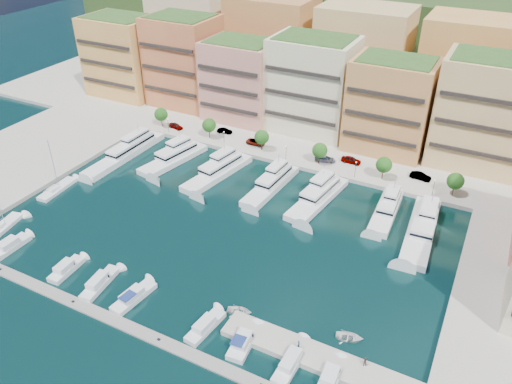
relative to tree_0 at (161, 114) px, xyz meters
The scene contains 53 objects.
ground 52.39m from the tree_0, 39.95° to the right, with size 400.00×400.00×0.00m, color black.
north_quay 49.34m from the tree_0, 35.47° to the left, with size 220.00×64.00×2.00m, color #9E998E.
hillside 86.46m from the tree_0, 62.40° to the left, with size 240.00×40.00×58.00m, color #253C18.
south_pontoon 73.65m from the tree_0, 59.77° to the right, with size 72.00×2.20×0.35m, color gray.
finger_pier 89.46m from the tree_0, 38.41° to the right, with size 32.00×5.00×2.00m, color #9E998E.
apartment_0 31.96m from the tree_0, 147.61° to the left, with size 22.00×16.50×24.80m.
apartment_1 21.20m from the tree_0, 102.21° to the left, with size 20.00×16.50×26.80m.
apartment_2 24.86m from the tree_0, 44.13° to the left, with size 20.00×15.50×22.80m.
apartment_3 43.22m from the tree_0, 25.95° to the left, with size 22.00×16.50×25.80m.
apartment_4 62.75m from the tree_0, 15.37° to the left, with size 20.00×15.50×23.80m.
apartment_5 84.60m from the tree_0, 12.71° to the left, with size 22.00×16.50×26.80m.
backblock_0 44.63m from the tree_0, 110.32° to the left, with size 26.00×18.00×30.00m, color beige.
backblock_1 44.63m from the tree_0, 69.68° to the left, with size 26.00×18.00×30.00m, color #BB7D46.
backblock_2 61.58m from the tree_0, 41.99° to the left, with size 26.00×18.00×30.00m, color #D5B770.
backblock_3 85.98m from the tree_0, 28.37° to the left, with size 26.00×18.00×30.00m, color #E8AB55.
tree_0 is the anchor object (origin of this frame).
tree_1 16.00m from the tree_0, ahead, with size 3.80×3.80×5.65m.
tree_2 32.00m from the tree_0, ahead, with size 3.80×3.80×5.65m.
tree_3 48.00m from the tree_0, ahead, with size 3.80×3.80×5.65m.
tree_4 64.00m from the tree_0, ahead, with size 3.80×3.80×5.65m.
tree_5 80.00m from the tree_0, ahead, with size 3.80×3.80×5.65m.
lamppost_0 4.70m from the tree_0, 29.90° to the right, with size 0.30×0.30×4.20m.
lamppost_1 22.14m from the tree_0, ahead, with size 0.30×0.30×4.20m.
lamppost_2 40.08m from the tree_0, ahead, with size 0.30×0.30×4.20m.
lamppost_3 58.05m from the tree_0, ahead, with size 0.30×0.30×4.20m.
lamppost_4 76.04m from the tree_0, ahead, with size 0.30×0.30×4.20m.
yacht_0 17.37m from the tree_0, 85.43° to the right, with size 5.11×27.29×7.30m.
yacht_1 20.07m from the tree_0, 44.23° to the right, with size 8.83×20.71×7.30m.
yacht_2 31.45m from the tree_0, 27.52° to the right, with size 8.32×22.18×7.30m.
yacht_3 44.16m from the tree_0, 18.38° to the right, with size 5.74×20.72×7.30m.
yacht_4 55.47m from the tree_0, 14.84° to the right, with size 7.76×21.49×7.30m.
yacht_5 69.66m from the tree_0, 10.26° to the right, with size 5.07×17.42×7.30m.
yacht_6 78.21m from the tree_0, 11.44° to the right, with size 6.69×24.29×7.30m.
cruiser_0 58.57m from the tree_0, 83.85° to the right, with size 2.84×7.94×2.55m.
cruiser_2 61.92m from the tree_0, 70.09° to the right, with size 2.97×7.60×2.55m.
cruiser_3 65.12m from the tree_0, 63.39° to the right, with size 3.46×9.27×2.55m.
cruiser_4 68.84m from the tree_0, 57.76° to the right, with size 3.65×9.03×2.66m.
cruiser_6 77.53m from the tree_0, 48.62° to the right, with size 3.25×8.26×2.55m.
cruiser_7 82.29m from the tree_0, 44.99° to the right, with size 3.54×7.71×2.66m.
cruiser_8 88.22m from the tree_0, 41.25° to the right, with size 2.71×9.20×2.55m.
cruiser_9 92.91m from the tree_0, 38.73° to the right, with size 3.04×7.17×2.55m.
sailboat_1 38.53m from the tree_0, 92.76° to the right, with size 3.59×10.63×13.20m.
sailboat_0 54.34m from the tree_0, 90.67° to the right, with size 4.64×9.87×13.20m.
tender_2 87.78m from the tree_0, 34.32° to the right, with size 3.06×4.29×0.89m, color silver.
tender_0 75.70m from the tree_0, 44.00° to the right, with size 2.99×4.18×0.87m, color silver.
car_0 5.26m from the tree_0, ahead, with size 1.81×4.49×1.53m, color gray.
car_1 18.96m from the tree_0, 13.63° to the left, with size 1.47×4.21×1.39m, color gray.
car_2 29.41m from the tree_0, ahead, with size 2.37×5.15×1.43m, color gray.
car_3 49.08m from the tree_0, ahead, with size 2.12×5.22×1.52m, color gray.
car_4 55.23m from the tree_0, ahead, with size 1.99×4.95×1.69m, color gray.
car_5 72.24m from the tree_0, ahead, with size 1.70×4.87×1.61m, color gray.
person_0 86.63m from the tree_0, 39.98° to the right, with size 0.62×0.41×1.70m, color #27374F.
person_1 93.33m from the tree_0, 35.37° to the right, with size 0.76×0.59×1.57m, color #4B382D.
Camera 1 is at (44.15, -70.62, 61.51)m, focal length 35.00 mm.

